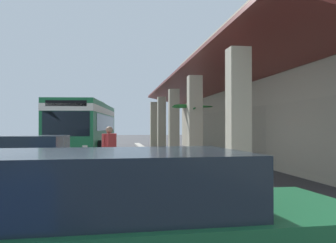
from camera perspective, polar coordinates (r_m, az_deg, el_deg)
ground at (r=20.92m, az=7.85°, el=-5.47°), size 120.00×120.00×0.00m
curb_strip at (r=20.89m, az=-2.09°, el=-5.32°), size 33.15×0.50×0.12m
plaza_building at (r=23.91m, az=21.59°, el=4.16°), size 27.93×14.72×7.49m
transit_bus at (r=24.00m, az=-12.28°, el=-0.43°), size 11.39×3.54×3.34m
parked_sedan_white at (r=10.71m, az=-21.14°, el=-5.84°), size 2.72×4.55×1.47m
parked_sedan_green at (r=3.69m, az=-6.35°, el=-15.69°), size 2.62×4.50×1.47m
pedestrian at (r=12.57m, az=-8.82°, el=-4.15°), size 0.56×0.54×1.71m
potted_palm at (r=16.10m, az=3.48°, el=-4.03°), size 1.81×1.84×2.71m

